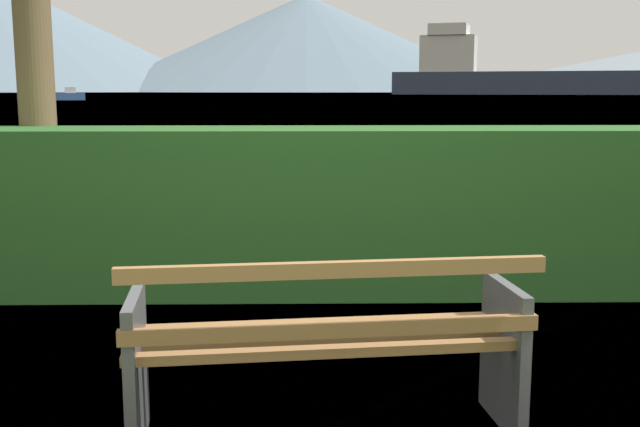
# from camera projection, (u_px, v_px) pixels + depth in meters

# --- Properties ---
(water_surface) EXTENTS (620.00, 620.00, 0.00)m
(water_surface) POSITION_uv_depth(u_px,v_px,m) (306.00, 93.00, 308.30)
(water_surface) COLOR #6B8EA3
(water_surface) RESTS_ON ground_plane
(park_bench) EXTENTS (1.80, 0.75, 0.87)m
(park_bench) POSITION_uv_depth(u_px,v_px,m) (327.00, 346.00, 3.38)
(park_bench) COLOR olive
(park_bench) RESTS_ON ground_plane
(hedge_row) EXTENTS (13.72, 0.89, 1.26)m
(hedge_row) POSITION_uv_depth(u_px,v_px,m) (317.00, 209.00, 5.95)
(hedge_row) COLOR #285B23
(hedge_row) RESTS_ON ground_plane
(cargo_ship_large) EXTENTS (91.83, 39.52, 21.42)m
(cargo_ship_large) POSITION_uv_depth(u_px,v_px,m) (522.00, 75.00, 233.09)
(cargo_ship_large) COLOR #2D384C
(cargo_ship_large) RESTS_ON water_surface
(sailboat_mid) EXTENTS (4.18, 2.47, 1.87)m
(sailboat_mid) POSITION_uv_depth(u_px,v_px,m) (71.00, 95.00, 111.25)
(sailboat_mid) COLOR #335693
(sailboat_mid) RESTS_ON water_surface
(distant_hills) EXTENTS (931.97, 426.29, 85.95)m
(distant_hills) POSITION_uv_depth(u_px,v_px,m) (292.00, 43.00, 538.76)
(distant_hills) COLOR slate
(distant_hills) RESTS_ON ground_plane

